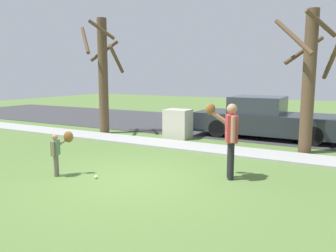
# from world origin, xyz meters

# --- Properties ---
(ground_plane) EXTENTS (48.00, 48.00, 0.00)m
(ground_plane) POSITION_xyz_m (0.00, 3.50, 0.00)
(ground_plane) COLOR #567538
(sidewalk_strip) EXTENTS (36.00, 1.20, 0.06)m
(sidewalk_strip) POSITION_xyz_m (0.00, 3.60, 0.03)
(sidewalk_strip) COLOR #A3A39E
(sidewalk_strip) RESTS_ON ground
(road_surface) EXTENTS (36.00, 6.80, 0.02)m
(road_surface) POSITION_xyz_m (0.00, 8.60, 0.01)
(road_surface) COLOR #38383A
(road_surface) RESTS_ON ground
(person_adult) EXTENTS (0.82, 0.54, 1.66)m
(person_adult) POSITION_xyz_m (1.85, 1.05, 1.02)
(person_adult) COLOR black
(person_adult) RESTS_ON ground
(person_child) EXTENTS (0.41, 0.51, 1.01)m
(person_child) POSITION_xyz_m (-1.55, -0.56, 0.66)
(person_child) COLOR #6B6656
(person_child) RESTS_ON ground
(baseball) EXTENTS (0.07, 0.07, 0.07)m
(baseball) POSITION_xyz_m (-0.70, -0.36, 0.04)
(baseball) COLOR white
(baseball) RESTS_ON ground
(utility_cabinet) EXTENTS (0.89, 0.72, 1.04)m
(utility_cabinet) POSITION_xyz_m (-1.33, 4.87, 0.52)
(utility_cabinet) COLOR beige
(utility_cabinet) RESTS_ON ground
(street_tree_near) EXTENTS (1.84, 1.88, 4.08)m
(street_tree_near) POSITION_xyz_m (3.03, 4.50, 2.20)
(street_tree_near) COLOR brown
(street_tree_near) RESTS_ON ground
(street_tree_far) EXTENTS (1.84, 1.88, 4.40)m
(street_tree_far) POSITION_xyz_m (-4.34, 4.40, 2.36)
(street_tree_far) COLOR brown
(street_tree_far) RESTS_ON ground
(parked_pickup_dark) EXTENTS (5.20, 1.95, 1.48)m
(parked_pickup_dark) POSITION_xyz_m (1.46, 6.47, 0.67)
(parked_pickup_dark) COLOR #23282D
(parked_pickup_dark) RESTS_ON road_surface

